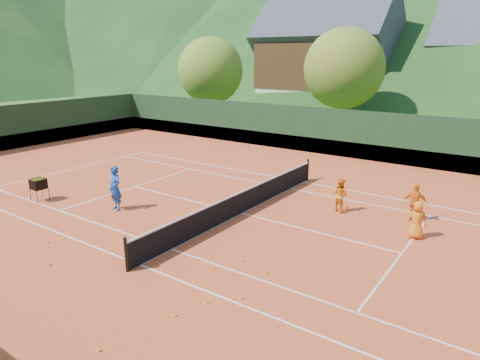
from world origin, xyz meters
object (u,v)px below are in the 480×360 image
Objects in this scene: chalet_left at (326,61)px; coach at (115,188)px; student_c at (417,220)px; student_a at (340,195)px; tennis_net at (242,202)px; ball_hopper at (38,184)px; student_b at (415,203)px.

coach is at bearing -80.49° from chalet_left.
chalet_left is at bearing -77.90° from student_c.
coach is 1.34× the size of student_a.
student_c reaches higher than tennis_net.
ball_hopper is at bearing -87.05° from chalet_left.
coach is 5.26m from tennis_net.
student_b is 15.87m from ball_hopper.
student_a is 2.87m from student_b.
student_a is 1.03× the size of student_c.
tennis_net is at bearing -71.57° from chalet_left.
student_c is (3.27, -1.04, -0.02)m from student_a.
student_b is (2.79, 0.66, 0.04)m from student_a.
chalet_left is (-5.47, 32.65, 4.69)m from coach.
student_c is at bearing 32.11° from coach.
student_c is 15.64m from ball_hopper.
coach reaches higher than tennis_net.
coach is 0.16× the size of tennis_net.
student_b is 31.56m from chalet_left.
tennis_net is (4.53, 2.65, -0.44)m from coach.
student_b is at bearing 28.32° from tennis_net.
coach is 1.38× the size of student_c.
ball_hopper is (-8.26, -3.84, 0.25)m from tennis_net.
student_b is 1.09× the size of student_c.
student_b reaches higher than student_c.
student_b reaches higher than ball_hopper.
student_b is 0.11× the size of chalet_left.
ball_hopper is 34.23m from chalet_left.
coach is 11.73m from student_c.
coach reaches higher than student_a.
ball_hopper is at bearing 2.12° from student_c.
student_a is 13.09m from ball_hopper.
student_c is at bearing -60.01° from chalet_left.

